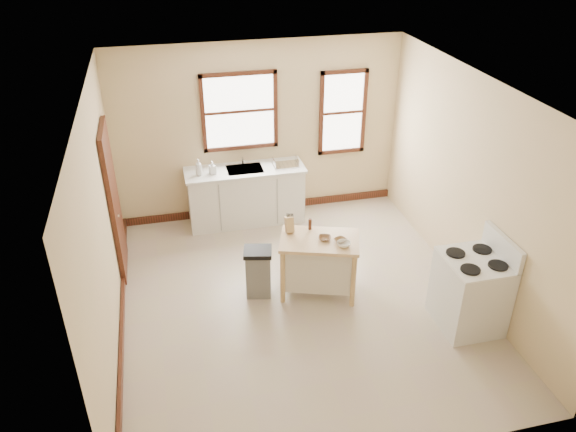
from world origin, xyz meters
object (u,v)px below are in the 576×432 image
(soap_bottle_b, at_px, (212,168))
(gas_stove, at_px, (472,283))
(bowl_c, at_px, (344,244))
(soap_bottle_a, at_px, (199,167))
(dish_rack, at_px, (286,162))
(kitchen_island, at_px, (319,266))
(knife_block, at_px, (289,225))
(bowl_a, at_px, (325,238))
(pepper_grinder, at_px, (310,224))
(trash_bin, at_px, (258,272))
(bowl_b, at_px, (340,240))

(soap_bottle_b, bearing_deg, gas_stove, -62.23)
(bowl_c, bearing_deg, soap_bottle_a, 124.85)
(soap_bottle_b, height_order, dish_rack, soap_bottle_b)
(kitchen_island, relative_size, gas_stove, 0.83)
(knife_block, height_order, gas_stove, gas_stove)
(soap_bottle_a, bearing_deg, soap_bottle_b, -24.41)
(bowl_a, bearing_deg, pepper_grinder, 112.24)
(soap_bottle_a, bearing_deg, gas_stove, -67.33)
(trash_bin, bearing_deg, pepper_grinder, 23.15)
(dish_rack, xyz_separation_m, bowl_c, (0.21, -2.28, -0.13))
(bowl_c, bearing_deg, bowl_b, 93.90)
(bowl_c, bearing_deg, knife_block, 140.00)
(soap_bottle_b, height_order, trash_bin, soap_bottle_b)
(knife_block, relative_size, bowl_b, 1.32)
(knife_block, distance_m, gas_stove, 2.34)
(kitchen_island, height_order, bowl_c, bowl_c)
(knife_block, relative_size, bowl_a, 1.25)
(soap_bottle_a, distance_m, knife_block, 2.02)
(knife_block, distance_m, bowl_a, 0.49)
(kitchen_island, xyz_separation_m, pepper_grinder, (-0.06, 0.26, 0.48))
(soap_bottle_a, distance_m, bowl_a, 2.47)
(knife_block, height_order, bowl_a, knife_block)
(knife_block, xyz_separation_m, bowl_a, (0.39, -0.28, -0.08))
(kitchen_island, xyz_separation_m, trash_bin, (-0.78, 0.13, -0.06))
(dish_rack, height_order, gas_stove, gas_stove)
(bowl_c, xyz_separation_m, gas_stove, (1.34, -0.81, -0.24))
(kitchen_island, relative_size, pepper_grinder, 6.63)
(soap_bottle_b, xyz_separation_m, bowl_a, (1.17, -2.03, -0.19))
(kitchen_island, xyz_separation_m, bowl_a, (0.06, -0.02, 0.43))
(soap_bottle_a, relative_size, bowl_a, 1.58)
(dish_rack, bearing_deg, bowl_c, -65.11)
(soap_bottle_b, distance_m, gas_stove, 4.09)
(knife_block, bearing_deg, gas_stove, -38.25)
(soap_bottle_a, relative_size, soap_bottle_b, 1.23)
(bowl_b, bearing_deg, gas_stove, -34.36)
(soap_bottle_b, bearing_deg, knife_block, -79.67)
(dish_rack, relative_size, bowl_b, 2.60)
(kitchen_island, distance_m, bowl_b, 0.50)
(soap_bottle_b, relative_size, dish_rack, 0.52)
(soap_bottle_b, bearing_deg, bowl_a, -73.74)
(bowl_b, height_order, bowl_c, bowl_c)
(pepper_grinder, height_order, bowl_c, pepper_grinder)
(soap_bottle_a, xyz_separation_m, bowl_b, (1.55, -2.14, -0.21))
(bowl_a, distance_m, gas_stove, 1.85)
(kitchen_island, distance_m, pepper_grinder, 0.55)
(soap_bottle_a, relative_size, bowl_b, 1.67)
(bowl_a, height_order, bowl_c, bowl_c)
(gas_stove, bearing_deg, trash_bin, 153.84)
(soap_bottle_a, xyz_separation_m, pepper_grinder, (1.26, -1.76, -0.16))
(trash_bin, bearing_deg, gas_stove, -13.84)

